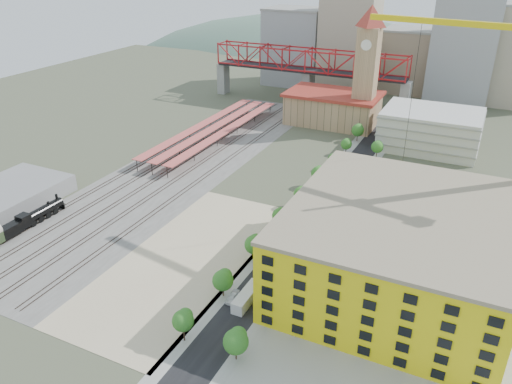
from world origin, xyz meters
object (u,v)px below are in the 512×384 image
at_px(site_trailer_a, 247,297).
at_px(site_trailer_b, 277,258).
at_px(locomotive, 34,217).
at_px(site_trailer_c, 281,255).
at_px(clock_tower, 368,58).
at_px(construction_building, 398,247).
at_px(car_0, 232,298).
at_px(site_trailer_d, 300,230).

height_order(site_trailer_a, site_trailer_b, site_trailer_b).
relative_size(locomotive, site_trailer_c, 2.55).
bearing_deg(site_trailer_a, locomotive, 175.75).
height_order(locomotive, site_trailer_b, locomotive).
height_order(clock_tower, construction_building, clock_tower).
bearing_deg(site_trailer_a, clock_tower, 93.79).
height_order(construction_building, car_0, construction_building).
distance_m(clock_tower, site_trailer_b, 107.79).
distance_m(site_trailer_a, site_trailer_c, 17.77).
bearing_deg(site_trailer_a, site_trailer_c, 89.97).
distance_m(site_trailer_b, car_0, 16.95).
height_order(construction_building, site_trailer_a, construction_building).
bearing_deg(site_trailer_a, site_trailer_d, 89.97).
bearing_deg(clock_tower, construction_building, -71.22).
distance_m(construction_building, locomotive, 93.49).
bearing_deg(construction_building, site_trailer_c, -175.65).
height_order(construction_building, site_trailer_c, construction_building).
bearing_deg(site_trailer_d, site_trailer_b, -74.61).
bearing_deg(construction_building, site_trailer_b, -171.32).
distance_m(locomotive, site_trailer_d, 70.83).
bearing_deg(site_trailer_a, site_trailer_b, 89.97).
bearing_deg(site_trailer_c, clock_tower, 113.47).
bearing_deg(clock_tower, site_trailer_b, -85.60).
distance_m(clock_tower, site_trailer_a, 123.09).
bearing_deg(locomotive, car_0, -5.23).
distance_m(site_trailer_d, car_0, 31.60).
distance_m(site_trailer_c, site_trailer_d, 12.79).
distance_m(site_trailer_a, car_0, 3.19).
xyz_separation_m(clock_tower, car_0, (5.00, -120.63, -27.96)).
relative_size(site_trailer_a, site_trailer_b, 0.95).
bearing_deg(car_0, site_trailer_d, 83.83).
distance_m(site_trailer_c, car_0, 18.91).
relative_size(site_trailer_a, car_0, 2.25).
bearing_deg(clock_tower, site_trailer_d, -84.87).
bearing_deg(site_trailer_b, site_trailer_d, 91.21).
distance_m(construction_building, site_trailer_b, 27.50).
bearing_deg(site_trailer_b, car_0, -98.99).
xyz_separation_m(clock_tower, site_trailer_d, (8.00, -89.18, -27.45)).
xyz_separation_m(site_trailer_a, site_trailer_d, (0.00, 30.56, -0.08)).
xyz_separation_m(locomotive, site_trailer_d, (66.00, 25.69, -0.79)).
relative_size(clock_tower, site_trailer_d, 5.70).
bearing_deg(site_trailer_c, site_trailer_a, -71.01).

